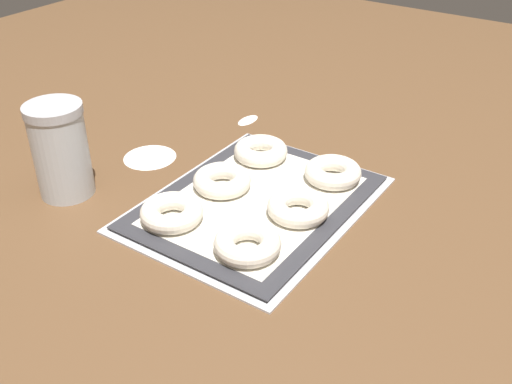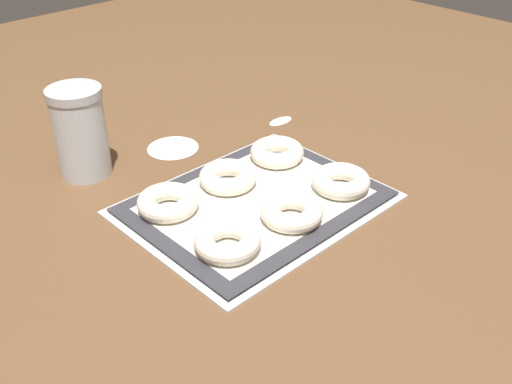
% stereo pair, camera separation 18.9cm
% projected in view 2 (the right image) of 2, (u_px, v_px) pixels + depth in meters
% --- Properties ---
extents(ground_plane, '(2.80, 2.80, 0.00)m').
position_uv_depth(ground_plane, '(258.00, 209.00, 1.06)').
color(ground_plane, brown).
extents(baking_tray, '(0.44, 0.34, 0.01)m').
position_uv_depth(baking_tray, '(256.00, 203.00, 1.07)').
color(baking_tray, silver).
rests_on(baking_tray, ground_plane).
extents(baking_mat, '(0.41, 0.32, 0.00)m').
position_uv_depth(baking_mat, '(256.00, 201.00, 1.06)').
color(baking_mat, '#333338').
rests_on(baking_mat, baking_tray).
extents(bagel_front_left, '(0.11, 0.11, 0.03)m').
position_uv_depth(bagel_front_left, '(227.00, 241.00, 0.93)').
color(bagel_front_left, silver).
rests_on(bagel_front_left, baking_mat).
extents(bagel_front_center, '(0.11, 0.11, 0.03)m').
position_uv_depth(bagel_front_center, '(292.00, 212.00, 1.00)').
color(bagel_front_center, silver).
rests_on(bagel_front_center, baking_mat).
extents(bagel_front_right, '(0.11, 0.11, 0.03)m').
position_uv_depth(bagel_front_right, '(341.00, 181.00, 1.09)').
color(bagel_front_right, silver).
rests_on(bagel_front_right, baking_mat).
extents(bagel_back_left, '(0.11, 0.11, 0.03)m').
position_uv_depth(bagel_back_left, '(168.00, 202.00, 1.03)').
color(bagel_back_left, silver).
rests_on(bagel_back_left, baking_mat).
extents(bagel_back_center, '(0.11, 0.11, 0.03)m').
position_uv_depth(bagel_back_center, '(228.00, 177.00, 1.10)').
color(bagel_back_center, silver).
rests_on(bagel_back_center, baking_mat).
extents(bagel_back_right, '(0.11, 0.11, 0.03)m').
position_uv_depth(bagel_back_right, '(277.00, 152.00, 1.18)').
color(bagel_back_right, silver).
rests_on(bagel_back_right, baking_mat).
extents(flour_canister, '(0.10, 0.10, 0.17)m').
position_uv_depth(flour_canister, '(80.00, 132.00, 1.12)').
color(flour_canister, silver).
rests_on(flour_canister, ground_plane).
extents(flour_patch_near, '(0.11, 0.11, 0.00)m').
position_uv_depth(flour_patch_near, '(173.00, 147.00, 1.25)').
color(flour_patch_near, white).
rests_on(flour_patch_near, ground_plane).
extents(flour_patch_far, '(0.06, 0.03, 0.00)m').
position_uv_depth(flour_patch_far, '(281.00, 121.00, 1.36)').
color(flour_patch_far, white).
rests_on(flour_patch_far, ground_plane).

